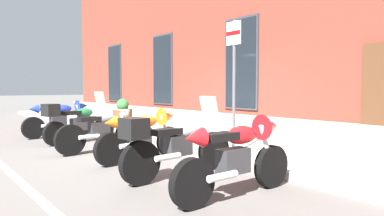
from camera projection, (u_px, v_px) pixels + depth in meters
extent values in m
plane|color=#565451|center=(162.00, 150.00, 7.99)|extent=(140.00, 140.00, 0.00)
cube|color=gray|center=(205.00, 141.00, 8.80)|extent=(29.29, 2.63, 0.14)
cube|color=silver|center=(7.00, 170.00, 6.01)|extent=(29.29, 0.12, 0.01)
cube|color=gray|center=(240.00, 127.00, 9.58)|extent=(23.29, 0.10, 0.70)
cube|color=#2D2D33|center=(115.00, 73.00, 15.57)|extent=(1.22, 0.06, 2.52)
cube|color=black|center=(114.00, 73.00, 15.55)|extent=(1.10, 0.03, 2.40)
cube|color=#2D2D33|center=(163.00, 70.00, 12.53)|extent=(1.22, 0.06, 2.52)
cube|color=black|center=(162.00, 70.00, 12.51)|extent=(1.10, 0.03, 2.40)
cube|color=#2D2D33|center=(241.00, 63.00, 9.49)|extent=(1.22, 0.06, 2.52)
cube|color=black|center=(240.00, 63.00, 9.47)|extent=(1.10, 0.03, 2.40)
cylinder|color=black|center=(84.00, 124.00, 10.73)|extent=(0.18, 0.63, 0.63)
cylinder|color=black|center=(33.00, 128.00, 9.66)|extent=(0.18, 0.63, 0.63)
cylinder|color=silver|center=(81.00, 115.00, 10.64)|extent=(0.10, 0.33, 0.67)
cube|color=#28282B|center=(58.00, 120.00, 10.15)|extent=(0.26, 0.46, 0.32)
ellipsoid|color=#192D9E|center=(63.00, 109.00, 10.24)|extent=(0.31, 0.54, 0.24)
cube|color=black|center=(50.00, 109.00, 9.97)|extent=(0.27, 0.50, 0.10)
cylinder|color=silver|center=(78.00, 103.00, 10.56)|extent=(0.62, 0.10, 0.04)
cylinder|color=silver|center=(50.00, 125.00, 9.86)|extent=(0.14, 0.46, 0.09)
cone|color=#192D9E|center=(82.00, 106.00, 10.66)|extent=(0.39, 0.38, 0.36)
cone|color=#192D9E|center=(33.00, 109.00, 9.65)|extent=(0.27, 0.28, 0.24)
cylinder|color=black|center=(104.00, 128.00, 9.69)|extent=(0.26, 0.62, 0.60)
cylinder|color=black|center=(55.00, 134.00, 8.53)|extent=(0.26, 0.62, 0.60)
cylinder|color=silver|center=(101.00, 119.00, 9.60)|extent=(0.14, 0.33, 0.65)
cube|color=#28282B|center=(79.00, 124.00, 9.06)|extent=(0.32, 0.48, 0.32)
ellipsoid|color=#195633|center=(84.00, 113.00, 9.16)|extent=(0.37, 0.57, 0.24)
cube|color=black|center=(71.00, 113.00, 8.87)|extent=(0.32, 0.52, 0.10)
cylinder|color=silver|center=(98.00, 105.00, 9.51)|extent=(0.61, 0.18, 0.04)
cylinder|color=silver|center=(72.00, 131.00, 8.76)|extent=(0.19, 0.46, 0.09)
cube|color=#B2BCC6|center=(100.00, 99.00, 9.55)|extent=(0.38, 0.22, 0.40)
cube|color=black|center=(51.00, 110.00, 8.42)|extent=(0.42, 0.39, 0.30)
cylinder|color=black|center=(129.00, 134.00, 8.25)|extent=(0.17, 0.67, 0.66)
cylinder|color=black|center=(70.00, 140.00, 7.27)|extent=(0.17, 0.67, 0.66)
cylinder|color=silver|center=(125.00, 125.00, 8.17)|extent=(0.09, 0.30, 0.59)
cube|color=#28282B|center=(99.00, 129.00, 7.71)|extent=(0.25, 0.46, 0.32)
ellipsoid|color=slate|center=(105.00, 118.00, 7.80)|extent=(0.30, 0.54, 0.24)
cube|color=black|center=(89.00, 119.00, 7.54)|extent=(0.26, 0.50, 0.10)
cylinder|color=silver|center=(122.00, 110.00, 8.09)|extent=(0.62, 0.09, 0.04)
cylinder|color=silver|center=(89.00, 137.00, 7.43)|extent=(0.13, 0.46, 0.09)
sphere|color=silver|center=(125.00, 113.00, 8.15)|extent=(0.18, 0.18, 0.18)
cylinder|color=black|center=(169.00, 141.00, 7.30)|extent=(0.19, 0.63, 0.62)
cylinder|color=black|center=(110.00, 150.00, 6.29)|extent=(0.19, 0.63, 0.62)
cylinder|color=silver|center=(166.00, 130.00, 7.21)|extent=(0.10, 0.32, 0.63)
cube|color=#28282B|center=(140.00, 136.00, 6.75)|extent=(0.27, 0.46, 0.32)
ellipsoid|color=orange|center=(146.00, 122.00, 6.84)|extent=(0.32, 0.55, 0.24)
cube|color=black|center=(130.00, 122.00, 6.57)|extent=(0.27, 0.50, 0.10)
cylinder|color=silver|center=(163.00, 112.00, 7.13)|extent=(0.62, 0.11, 0.04)
cylinder|color=silver|center=(131.00, 145.00, 6.46)|extent=(0.14, 0.46, 0.09)
cone|color=orange|center=(168.00, 116.00, 7.23)|extent=(0.40, 0.38, 0.36)
cone|color=orange|center=(111.00, 123.00, 6.28)|extent=(0.27, 0.29, 0.24)
cylinder|color=black|center=(214.00, 150.00, 6.09)|extent=(0.16, 0.66, 0.66)
cylinder|color=black|center=(140.00, 163.00, 5.05)|extent=(0.16, 0.66, 0.66)
cylinder|color=silver|center=(210.00, 138.00, 6.01)|extent=(0.09, 0.30, 0.59)
cube|color=#28282B|center=(178.00, 145.00, 5.53)|extent=(0.25, 0.45, 0.32)
ellipsoid|color=#B7BABF|center=(185.00, 130.00, 5.61)|extent=(0.29, 0.54, 0.24)
cube|color=black|center=(167.00, 132.00, 5.36)|extent=(0.25, 0.49, 0.10)
cylinder|color=silver|center=(207.00, 118.00, 5.93)|extent=(0.62, 0.08, 0.04)
cylinder|color=silver|center=(168.00, 157.00, 5.24)|extent=(0.12, 0.45, 0.09)
cube|color=#B2BCC6|center=(209.00, 108.00, 5.96)|extent=(0.37, 0.17, 0.40)
cube|color=black|center=(134.00, 128.00, 4.96)|extent=(0.38, 0.34, 0.30)
cylinder|color=black|center=(271.00, 166.00, 4.95)|extent=(0.12, 0.61, 0.61)
cylinder|color=black|center=(192.00, 184.00, 4.05)|extent=(0.12, 0.61, 0.61)
cylinder|color=silver|center=(267.00, 148.00, 4.87)|extent=(0.07, 0.33, 0.68)
cube|color=#28282B|center=(233.00, 161.00, 4.46)|extent=(0.22, 0.44, 0.32)
ellipsoid|color=red|center=(241.00, 135.00, 4.54)|extent=(0.26, 0.52, 0.24)
cube|color=black|center=(220.00, 137.00, 4.30)|extent=(0.22, 0.48, 0.10)
cylinder|color=silver|center=(264.00, 120.00, 4.80)|extent=(0.62, 0.04, 0.04)
cylinder|color=silver|center=(223.00, 176.00, 4.19)|extent=(0.09, 0.45, 0.09)
cone|color=red|center=(270.00, 127.00, 4.89)|extent=(0.36, 0.34, 0.36)
cone|color=red|center=(194.00, 138.00, 4.03)|extent=(0.24, 0.26, 0.24)
cylinder|color=#4C4C51|center=(234.00, 88.00, 6.70)|extent=(0.06, 0.06, 2.58)
cube|color=white|center=(234.00, 33.00, 6.63)|extent=(0.36, 0.03, 0.44)
cube|color=red|center=(233.00, 33.00, 6.62)|extent=(0.36, 0.01, 0.08)
cylinder|color=brown|center=(123.00, 118.00, 11.39)|extent=(0.63, 0.63, 0.60)
cylinder|color=black|center=(123.00, 118.00, 11.39)|extent=(0.66, 0.66, 0.04)
sphere|color=#28602D|center=(123.00, 105.00, 11.37)|extent=(0.40, 0.40, 0.40)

